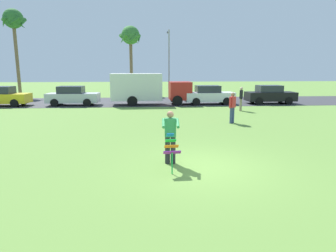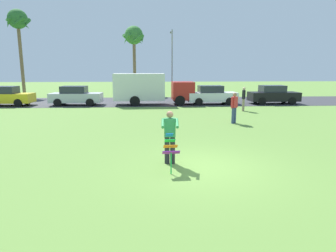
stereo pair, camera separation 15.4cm
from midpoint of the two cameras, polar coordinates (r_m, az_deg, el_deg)
ground_plane at (r=9.47m, az=7.26°, el=-7.88°), size 120.00×120.00×0.00m
road_strip at (r=27.79m, az=0.15°, el=4.75°), size 120.00×8.00×0.01m
person_kite_flyer at (r=9.49m, az=0.83°, el=-1.77°), size 0.56×0.67×1.73m
kite_held at (r=8.76m, az=0.99°, el=-4.18°), size 0.52×0.64×1.13m
parked_car_yellow at (r=27.90m, az=-28.58°, el=5.02°), size 4.26×1.94×1.60m
parked_car_silver at (r=26.01m, az=-17.14°, el=5.53°), size 4.25×1.93×1.60m
parked_truck_red_cab at (r=25.22m, az=-3.50°, el=7.29°), size 6.75×2.24×2.62m
parked_car_white at (r=25.83m, az=8.55°, el=5.86°), size 4.25×1.94×1.60m
parked_car_black at (r=27.46m, az=19.73°, el=5.64°), size 4.21×1.86×1.60m
palm_tree_left_near at (r=38.07m, az=-26.78°, el=17.24°), size 2.58×2.71×9.39m
palm_tree_right_near at (r=36.06m, az=-6.44°, el=16.46°), size 2.58×2.71×7.86m
streetlight_pole at (r=32.27m, az=0.91°, el=12.72°), size 0.24×1.65×7.00m
person_walker_near at (r=17.01m, az=12.87°, el=3.60°), size 0.45×0.41×1.73m
person_walker_far at (r=22.15m, az=14.53°, el=5.20°), size 0.34×0.54×1.73m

